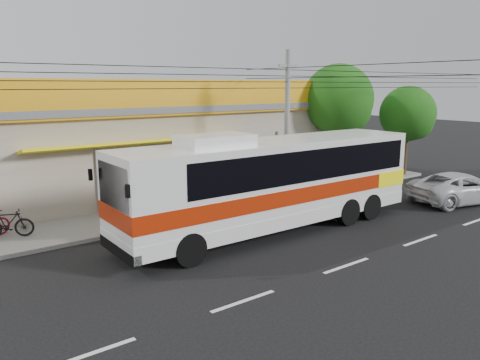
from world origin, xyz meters
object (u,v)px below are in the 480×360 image
(tree_far, at_px, (409,116))
(tree_near, at_px, (340,102))
(coach_bus, at_px, (278,178))
(motorbike_dark, at_px, (8,223))
(utility_pole, at_px, (288,78))
(white_car, at_px, (461,188))

(tree_far, bearing_deg, tree_near, 153.98)
(coach_bus, bearing_deg, tree_near, 29.84)
(motorbike_dark, distance_m, tree_far, 22.10)
(utility_pole, bearing_deg, coach_bus, -137.16)
(motorbike_dark, xyz_separation_m, tree_far, (21.86, -1.32, 2.99))
(motorbike_dark, bearing_deg, tree_near, -65.98)
(white_car, distance_m, tree_far, 7.13)
(utility_pole, distance_m, tree_far, 10.71)
(tree_far, bearing_deg, motorbike_dark, 176.55)
(white_car, relative_size, tree_near, 0.77)
(tree_far, bearing_deg, utility_pole, -176.16)
(utility_pole, height_order, tree_near, utility_pole)
(coach_bus, distance_m, white_car, 10.06)
(motorbike_dark, relative_size, tree_far, 0.32)
(coach_bus, height_order, utility_pole, utility_pole)
(white_car, height_order, utility_pole, utility_pole)
(motorbike_dark, bearing_deg, white_car, -88.10)
(utility_pole, bearing_deg, white_car, -34.32)
(coach_bus, bearing_deg, utility_pole, 43.33)
(coach_bus, xyz_separation_m, motorbike_dark, (-8.48, 4.70, -1.38))
(motorbike_dark, bearing_deg, utility_pole, -77.98)
(tree_near, height_order, tree_far, tree_near)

